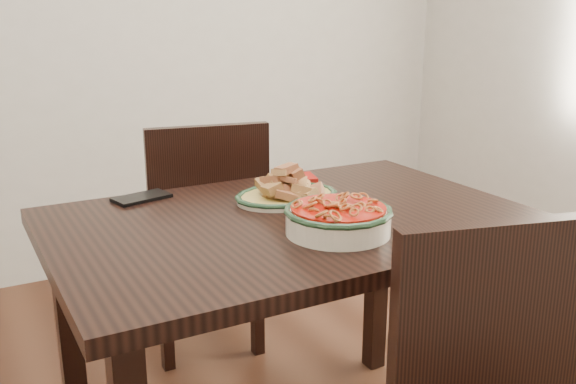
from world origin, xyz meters
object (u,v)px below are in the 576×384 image
smartphone (142,198)px  chair_far (205,226)px  noodle_bowl (338,216)px  fish_plate (287,185)px  dining_table (292,252)px

smartphone → chair_far: bearing=36.2°
chair_far → noodle_bowl: 0.93m
noodle_bowl → smartphone: bearing=123.1°
chair_far → smartphone: (-0.33, -0.38, 0.26)m
chair_far → noodle_bowl: bearing=99.6°
chair_far → fish_plate: (0.02, -0.59, 0.30)m
noodle_bowl → dining_table: bearing=101.3°
fish_plate → noodle_bowl: size_ratio=1.11×
dining_table → smartphone: 0.46m
dining_table → noodle_bowl: size_ratio=4.68×
noodle_bowl → chair_far: bearing=89.8°
smartphone → dining_table: bearing=-61.9°
chair_far → fish_plate: bearing=101.8°
dining_table → fish_plate: 0.20m
dining_table → smartphone: (-0.29, 0.34, 0.10)m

